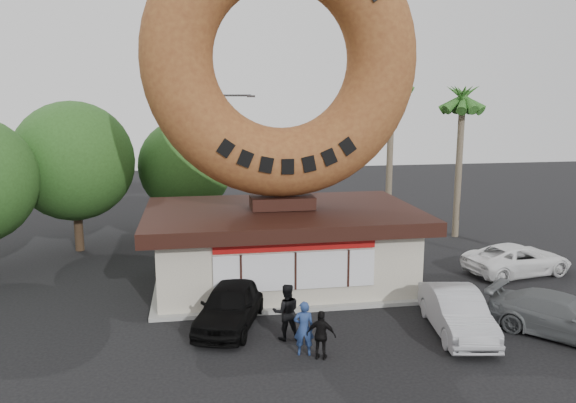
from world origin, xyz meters
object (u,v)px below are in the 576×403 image
(person_left, at_px, (304,328))
(car_white, at_px, (517,259))
(person_right, at_px, (321,335))
(car_black, at_px, (230,305))
(street_lamp, at_px, (223,156))
(person_center, at_px, (286,312))
(car_grey, at_px, (563,317))
(car_silver, at_px, (457,312))
(giant_donut, at_px, (282,59))
(donut_shop, at_px, (282,244))

(person_left, height_order, car_white, person_left)
(person_left, bearing_deg, person_right, 151.30)
(person_left, distance_m, car_black, 3.34)
(car_black, bearing_deg, car_white, 34.57)
(person_left, relative_size, person_right, 1.13)
(street_lamp, height_order, person_center, street_lamp)
(person_center, bearing_deg, car_grey, 174.47)
(car_silver, bearing_deg, car_grey, -6.01)
(car_black, relative_size, car_white, 0.91)
(giant_donut, relative_size, car_silver, 2.47)
(person_left, distance_m, car_grey, 8.73)
(giant_donut, distance_m, person_center, 9.99)
(donut_shop, height_order, person_right, donut_shop)
(person_left, height_order, person_right, person_left)
(person_center, height_order, person_right, person_center)
(car_grey, bearing_deg, car_white, 29.62)
(donut_shop, height_order, car_white, donut_shop)
(person_center, bearing_deg, car_silver, 178.15)
(street_lamp, bearing_deg, donut_shop, -79.50)
(giant_donut, xyz_separation_m, person_left, (-0.38, -6.62, -8.44))
(giant_donut, distance_m, car_grey, 13.76)
(street_lamp, height_order, person_left, street_lamp)
(person_left, distance_m, car_silver, 5.43)
(giant_donut, bearing_deg, donut_shop, -90.00)
(person_left, xyz_separation_m, person_right, (0.47, -0.37, -0.10))
(person_center, relative_size, person_right, 1.23)
(street_lamp, xyz_separation_m, car_grey, (10.20, -16.76, -3.79))
(car_black, height_order, car_silver, car_black)
(car_black, bearing_deg, car_grey, 4.76)
(donut_shop, height_order, person_left, donut_shop)
(person_left, xyz_separation_m, car_grey, (8.73, -0.13, -0.17))
(car_black, xyz_separation_m, car_silver, (7.45, -1.88, -0.02))
(donut_shop, xyz_separation_m, car_white, (10.61, -0.36, -1.09))
(person_left, height_order, car_grey, person_left)
(street_lamp, xyz_separation_m, car_black, (-0.60, -14.00, -3.72))
(street_lamp, height_order, person_right, street_lamp)
(donut_shop, bearing_deg, car_black, -121.64)
(person_right, distance_m, car_grey, 8.26)
(giant_donut, height_order, car_black, giant_donut)
(person_center, xyz_separation_m, car_black, (-1.73, 1.41, -0.18))
(person_center, distance_m, car_grey, 9.17)
(donut_shop, height_order, car_grey, donut_shop)
(giant_donut, bearing_deg, person_center, -97.66)
(street_lamp, bearing_deg, car_white, -39.78)
(car_grey, bearing_deg, donut_shop, 100.23)
(car_black, bearing_deg, street_lamp, 106.60)
(giant_donut, relative_size, car_white, 2.26)
(giant_donut, relative_size, person_right, 7.19)
(person_center, bearing_deg, donut_shop, -94.82)
(donut_shop, height_order, street_lamp, street_lamp)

